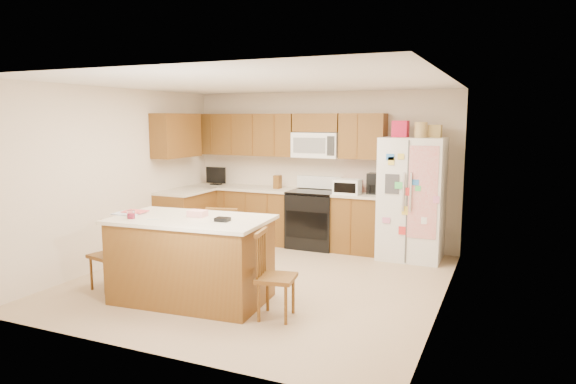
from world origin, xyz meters
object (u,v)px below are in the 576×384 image
at_px(windsor_chair_back, 226,247).
at_px(windsor_chair_right, 274,277).
at_px(island, 192,259).
at_px(windsor_chair_left, 110,255).
at_px(stove, 314,218).
at_px(refrigerator, 412,197).

bearing_deg(windsor_chair_back, windsor_chair_right, -37.62).
height_order(island, windsor_chair_right, island).
distance_m(windsor_chair_left, windsor_chair_back, 1.40).
bearing_deg(windsor_chair_left, island, 3.96).
height_order(stove, windsor_chair_left, stove).
xyz_separation_m(island, windsor_chair_left, (-1.13, -0.08, -0.06)).
bearing_deg(windsor_chair_back, island, -92.69).
height_order(stove, island, stove).
bearing_deg(stove, windsor_chair_back, -99.41).
bearing_deg(refrigerator, stove, 177.70).
relative_size(stove, refrigerator, 0.55).
xyz_separation_m(stove, windsor_chair_left, (-1.52, -2.96, -0.04)).
bearing_deg(refrigerator, island, -124.85).
bearing_deg(windsor_chair_right, stove, 103.04).
bearing_deg(windsor_chair_left, refrigerator, 43.16).
xyz_separation_m(windsor_chair_back, windsor_chair_right, (1.05, -0.81, -0.03)).
height_order(windsor_chair_back, windsor_chair_right, windsor_chair_back).
xyz_separation_m(windsor_chair_left, windsor_chair_right, (2.21, -0.02, 0.01)).
bearing_deg(island, stove, 82.23).
bearing_deg(island, windsor_chair_back, 87.31).
height_order(refrigerator, windsor_chair_back, refrigerator).
bearing_deg(windsor_chair_back, windsor_chair_left, -145.77).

